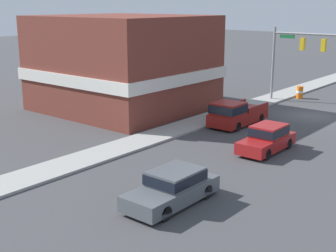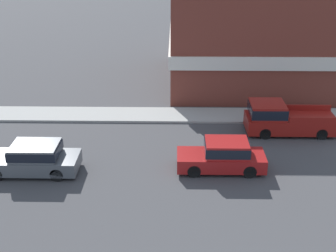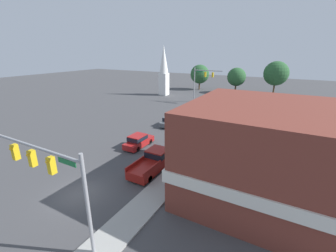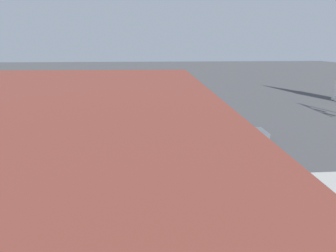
# 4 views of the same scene
# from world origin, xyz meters

# --- Properties ---
(car_lead) EXTENTS (1.76, 4.39, 1.59)m
(car_lead) POSITION_xyz_m (-1.41, 10.42, 0.82)
(car_lead) COLOR black
(car_lead) RESTS_ON ground
(car_second_ahead) EXTENTS (1.94, 4.75, 1.52)m
(car_second_ahead) POSITION_xyz_m (-1.82, 19.89, 0.79)
(car_second_ahead) COLOR black
(car_second_ahead) RESTS_ON ground
(pickup_truck_parked) EXTENTS (2.09, 5.23, 1.86)m
(pickup_truck_parked) POSITION_xyz_m (3.26, 6.53, 0.91)
(pickup_truck_parked) COLOR black
(pickup_truck_parked) RESTS_ON ground
(corner_brick_building) EXTENTS (12.55, 11.79, 7.65)m
(corner_brick_building) POSITION_xyz_m (13.52, 7.43, 3.74)
(corner_brick_building) COLOR brown
(corner_brick_building) RESTS_ON ground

